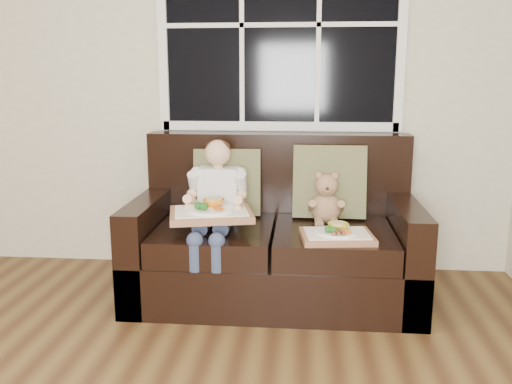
# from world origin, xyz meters

# --- Properties ---
(window_back) EXTENTS (1.62, 0.04, 1.37)m
(window_back) POSITION_xyz_m (0.68, 2.48, 1.65)
(window_back) COLOR black
(window_back) RESTS_ON room_walls
(loveseat) EXTENTS (1.70, 0.92, 0.96)m
(loveseat) POSITION_xyz_m (0.68, 2.02, 0.31)
(loveseat) COLOR black
(loveseat) RESTS_ON ground
(pillow_left) EXTENTS (0.44, 0.23, 0.43)m
(pillow_left) POSITION_xyz_m (0.37, 2.17, 0.66)
(pillow_left) COLOR #64653E
(pillow_left) RESTS_ON loveseat
(pillow_right) EXTENTS (0.45, 0.21, 0.46)m
(pillow_right) POSITION_xyz_m (1.01, 2.17, 0.68)
(pillow_right) COLOR #64653E
(pillow_right) RESTS_ON loveseat
(child) EXTENTS (0.34, 0.58, 0.78)m
(child) POSITION_xyz_m (0.34, 1.90, 0.62)
(child) COLOR silver
(child) RESTS_ON loveseat
(teddy_bear) EXTENTS (0.19, 0.24, 0.33)m
(teddy_bear) POSITION_xyz_m (0.99, 2.03, 0.58)
(teddy_bear) COLOR #A97B59
(teddy_bear) RESTS_ON loveseat
(tray_left) EXTENTS (0.52, 0.44, 0.10)m
(tray_left) POSITION_xyz_m (0.33, 1.73, 0.58)
(tray_left) COLOR #AA724C
(tray_left) RESTS_ON child
(tray_right) EXTENTS (0.42, 0.34, 0.09)m
(tray_right) POSITION_xyz_m (1.04, 1.69, 0.48)
(tray_right) COLOR #AA724C
(tray_right) RESTS_ON loveseat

